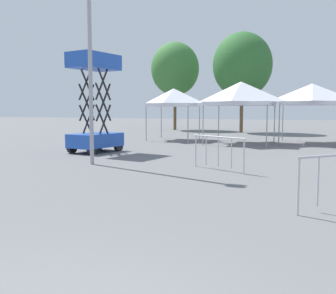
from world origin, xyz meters
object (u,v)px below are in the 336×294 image
object	(u,v)px
light_pole_near_lift	(89,25)
tree_behind_tents_left	(242,65)
tree_behind_tents_right	(175,69)
crowd_barrier_mid_lot	(218,146)
canopy_tent_left_of_center	(174,98)
scissor_lift	(95,123)
canopy_tent_far_left	(312,94)
canopy_tent_far_right	(241,94)

from	to	relation	value
light_pole_near_lift	tree_behind_tents_left	world-z (taller)	light_pole_near_lift
tree_behind_tents_right	crowd_barrier_mid_lot	xyz separation A→B (m)	(9.60, -21.42, -4.83)
canopy_tent_left_of_center	scissor_lift	world-z (taller)	scissor_lift
canopy_tent_left_of_center	canopy_tent_far_left	size ratio (longest dim) A/B	0.92
light_pole_near_lift	tree_behind_tents_left	bearing A→B (deg)	86.19
canopy_tent_left_of_center	canopy_tent_far_left	distance (m)	8.01
canopy_tent_far_right	scissor_lift	distance (m)	8.56
tree_behind_tents_right	tree_behind_tents_left	distance (m)	6.77
tree_behind_tents_right	light_pole_near_lift	bearing A→B (deg)	-76.60
canopy_tent_far_left	crowd_barrier_mid_lot	size ratio (longest dim) A/B	1.83
canopy_tent_far_right	tree_behind_tents_right	world-z (taller)	tree_behind_tents_right
light_pole_near_lift	crowd_barrier_mid_lot	world-z (taller)	light_pole_near_lift
canopy_tent_far_left	scissor_lift	bearing A→B (deg)	-137.18
scissor_lift	crowd_barrier_mid_lot	distance (m)	6.99
tree_behind_tents_left	tree_behind_tents_right	bearing A→B (deg)	164.36
canopy_tent_far_left	tree_behind_tents_left	distance (m)	10.55
tree_behind_tents_left	crowd_barrier_mid_lot	distance (m)	20.39
light_pole_near_lift	tree_behind_tents_left	size ratio (longest dim) A/B	1.03
scissor_lift	crowd_barrier_mid_lot	xyz separation A→B (m)	(6.34, -2.89, -0.53)
canopy_tent_left_of_center	crowd_barrier_mid_lot	world-z (taller)	canopy_tent_left_of_center
light_pole_near_lift	tree_behind_tents_right	xyz separation A→B (m)	(-5.19, 21.79, 0.85)
scissor_lift	light_pole_near_lift	bearing A→B (deg)	-59.28
canopy_tent_far_right	canopy_tent_far_left	world-z (taller)	canopy_tent_far_right
crowd_barrier_mid_lot	canopy_tent_far_right	bearing A→B (deg)	97.12
canopy_tent_left_of_center	canopy_tent_far_right	distance (m)	4.44
canopy_tent_left_of_center	canopy_tent_far_left	world-z (taller)	canopy_tent_far_left
canopy_tent_left_of_center	crowd_barrier_mid_lot	distance (m)	12.02
tree_behind_tents_left	canopy_tent_far_left	bearing A→B (deg)	-57.10
canopy_tent_left_of_center	light_pole_near_lift	distance (m)	11.14
tree_behind_tents_left	crowd_barrier_mid_lot	world-z (taller)	tree_behind_tents_left
canopy_tent_far_right	canopy_tent_far_left	xyz separation A→B (m)	(3.65, 1.47, -0.04)
canopy_tent_far_right	tree_behind_tents_right	size ratio (longest dim) A/B	0.44
tree_behind_tents_left	canopy_tent_far_right	bearing A→B (deg)	-79.38
tree_behind_tents_right	crowd_barrier_mid_lot	bearing A→B (deg)	-65.87
scissor_lift	tree_behind_tents_left	xyz separation A→B (m)	(3.27, 16.70, 4.18)
canopy_tent_left_of_center	canopy_tent_far_right	xyz separation A→B (m)	(4.34, -0.93, 0.15)
light_pole_near_lift	canopy_tent_left_of_center	bearing A→B (deg)	95.93
canopy_tent_far_left	light_pole_near_lift	distance (m)	13.47
canopy_tent_left_of_center	crowd_barrier_mid_lot	size ratio (longest dim) A/B	1.69
canopy_tent_left_of_center	scissor_lift	bearing A→B (deg)	-96.07
scissor_lift	tree_behind_tents_right	world-z (taller)	tree_behind_tents_right
canopy_tent_far_right	light_pole_near_lift	size ratio (longest dim) A/B	0.42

